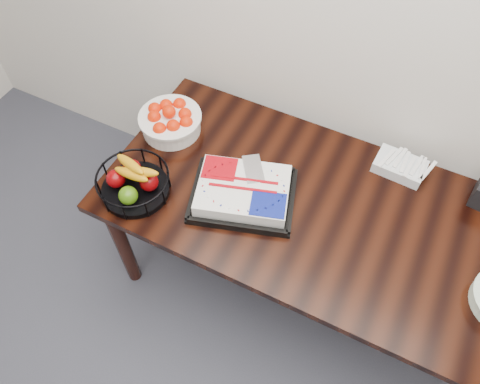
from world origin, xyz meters
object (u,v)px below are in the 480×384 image
at_px(cake_tray, 243,192).
at_px(fruit_basket, 134,182).
at_px(table, 311,217).
at_px(tangerine_bowl, 170,118).

distance_m(cake_tray, fruit_basket, 0.46).
height_order(table, tangerine_bowl, tangerine_bowl).
height_order(table, fruit_basket, fruit_basket).
distance_m(tangerine_bowl, fruit_basket, 0.38).
height_order(cake_tray, fruit_basket, fruit_basket).
bearing_deg(tangerine_bowl, table, -7.94).
xyz_separation_m(table, fruit_basket, (-0.72, -0.27, 0.15)).
xyz_separation_m(table, cake_tray, (-0.29, -0.10, 0.13)).
relative_size(table, fruit_basket, 5.81).
bearing_deg(cake_tray, tangerine_bowl, 157.18).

